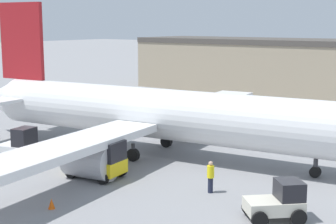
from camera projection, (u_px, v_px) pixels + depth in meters
name	position (u px, v px, depth m)	size (l,w,h in m)	color
ground_plane	(168.00, 156.00, 37.18)	(400.00, 400.00, 0.00)	gray
airplane	(156.00, 114.00, 37.14)	(36.30, 33.97, 11.18)	silver
ground_crew_worker	(211.00, 176.00, 29.04)	(0.40, 0.40, 1.84)	#1E2338
baggage_tug	(278.00, 202.00, 25.04)	(3.24, 3.23, 1.96)	beige
belt_loader_truck	(100.00, 160.00, 31.82)	(3.74, 2.55, 2.43)	yellow
pushback_tug	(19.00, 147.00, 35.30)	(2.94, 2.50, 2.49)	silver
safety_cone_far	(52.00, 204.00, 26.62)	(0.36, 0.36, 0.55)	#EF590F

